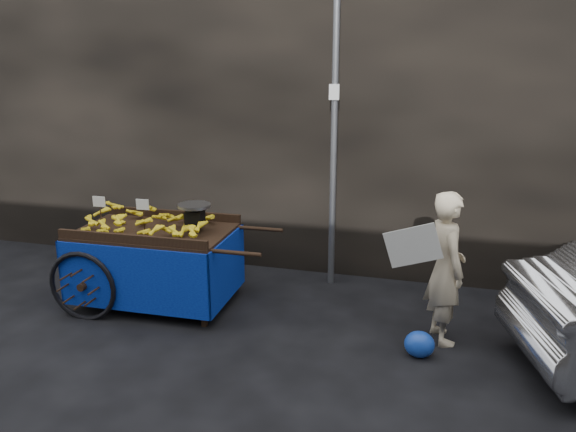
% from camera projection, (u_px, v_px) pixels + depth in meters
% --- Properties ---
extents(ground, '(80.00, 80.00, 0.00)m').
position_uv_depth(ground, '(280.00, 323.00, 6.10)').
color(ground, black).
rests_on(ground, ground).
extents(building_wall, '(13.50, 2.00, 5.00)m').
position_uv_depth(building_wall, '(360.00, 79.00, 7.73)').
color(building_wall, black).
rests_on(building_wall, ground).
extents(street_pole, '(0.12, 0.10, 4.00)m').
position_uv_depth(street_pole, '(334.00, 126.00, 6.68)').
color(street_pole, slate).
rests_on(street_pole, ground).
extents(banana_cart, '(2.43, 1.24, 1.31)m').
position_uv_depth(banana_cart, '(150.00, 237.00, 6.42)').
color(banana_cart, black).
rests_on(banana_cart, ground).
extents(vendor, '(0.90, 0.66, 1.56)m').
position_uv_depth(vendor, '(446.00, 268.00, 5.56)').
color(vendor, '#C5B492').
rests_on(vendor, ground).
extents(plastic_bag, '(0.29, 0.23, 0.26)m').
position_uv_depth(plastic_bag, '(419.00, 344.00, 5.39)').
color(plastic_bag, '#163DA9').
rests_on(plastic_bag, ground).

